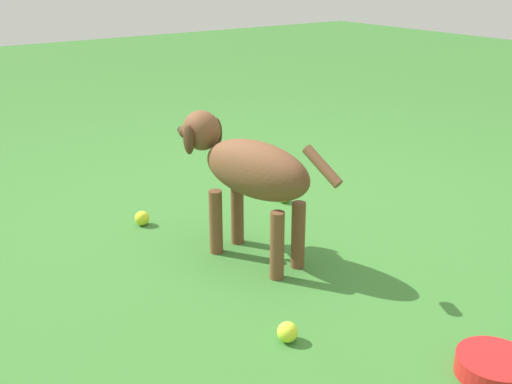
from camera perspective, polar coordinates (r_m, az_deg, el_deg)
name	(u,v)px	position (r m, az deg, el deg)	size (l,w,h in m)	color
ground	(266,230)	(2.71, 0.95, -3.56)	(14.00, 14.00, 0.00)	#38722D
dog	(247,169)	(2.35, -0.87, 2.14)	(0.81, 0.30, 0.56)	brown
tennis_ball_0	(142,218)	(2.80, -10.56, -2.41)	(0.07, 0.07, 0.07)	#C5D32A
tennis_ball_1	(288,332)	(1.96, 2.95, -12.89)	(0.07, 0.07, 0.07)	#CDE434
tennis_ball_2	(284,196)	(3.01, 2.63, -0.37)	(0.07, 0.07, 0.07)	#C8E02A
water_bowl	(494,366)	(1.95, 21.31, -14.90)	(0.22, 0.22, 0.06)	red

